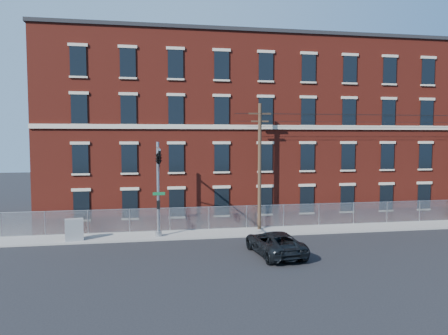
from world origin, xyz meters
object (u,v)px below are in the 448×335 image
traffic_signal_mast (159,168)px  utility_cabinet (74,230)px  utility_pole_near (260,164)px  pickup_truck (274,243)px

traffic_signal_mast → utility_cabinet: bearing=161.2°
traffic_signal_mast → utility_cabinet: (-5.94, 2.02, -4.49)m
traffic_signal_mast → utility_pole_near: bearing=23.1°
traffic_signal_mast → utility_pole_near: utility_pole_near is taller
pickup_truck → traffic_signal_mast: bearing=-32.4°
traffic_signal_mast → utility_pole_near: size_ratio=0.70×
utility_cabinet → pickup_truck: bearing=-33.8°
traffic_signal_mast → utility_pole_near: 8.70m
utility_pole_near → utility_cabinet: size_ratio=6.44×
pickup_truck → utility_cabinet: size_ratio=3.52×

